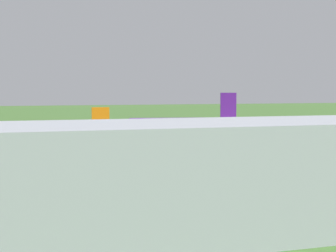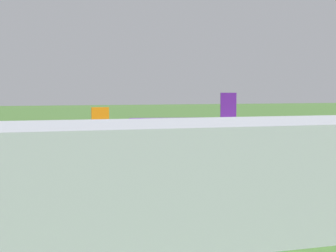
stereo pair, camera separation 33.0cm
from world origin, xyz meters
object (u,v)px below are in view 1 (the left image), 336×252
service_car_followme (303,140)px  no_stopping_sign (172,126)px  airliner_main (169,126)px  airliner_parked_mid (163,142)px  terminal_building (326,169)px  traffic_cone_orange (162,129)px  service_truck_fuel (287,135)px

service_car_followme → no_stopping_sign: (21.85, -66.87, 0.76)m
airliner_main → no_stopping_sign: (-15.15, -42.22, -2.74)m
airliner_parked_mid → terminal_building: 74.72m
terminal_building → airliner_main: bearing=-98.5°
airliner_main → traffic_cone_orange: size_ratio=98.19×
airliner_parked_mid → service_car_followme: size_ratio=9.58×
terminal_building → no_stopping_sign: 160.96m
airliner_parked_mid → service_truck_fuel: size_ratio=6.97×
airliner_main → airliner_parked_mid: airliner_main is taller
airliner_parked_mid → traffic_cone_orange: (-25.60, -82.18, -3.15)m
airliner_parked_mid → terminal_building: size_ratio=0.28×
service_car_followme → no_stopping_sign: bearing=-71.9°
no_stopping_sign → traffic_cone_orange: (4.71, 0.80, -1.33)m
airliner_parked_mid → traffic_cone_orange: airliner_parked_mid is taller
airliner_parked_mid → service_truck_fuel: airliner_parked_mid is taller
terminal_building → service_truck_fuel: size_ratio=25.26×
service_car_followme → terminal_building: bearing=59.1°
airliner_main → service_car_followme: bearing=146.3°
airliner_main → service_truck_fuel: (-38.70, 11.46, -2.95)m
terminal_building → service_truck_fuel: bearing=-118.3°
airliner_parked_mid → no_stopping_sign: (-30.32, -82.98, -1.81)m
airliner_parked_mid → service_truck_fuel: 61.35m
terminal_building → no_stopping_sign: size_ratio=57.28×
service_car_followme → service_truck_fuel: 13.31m
service_truck_fuel → traffic_cone_orange: service_truck_fuel is taller
airliner_main → terminal_building: (17.19, 115.37, 2.52)m
terminal_building → no_stopping_sign: terminal_building is taller
airliner_main → no_stopping_sign: airliner_main is taller
terminal_building → airliner_parked_mid: bearing=-91.6°
airliner_main → traffic_cone_orange: (-10.44, -41.42, -4.08)m
service_car_followme → service_truck_fuel: size_ratio=0.73×
airliner_main → no_stopping_sign: size_ratio=19.88×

